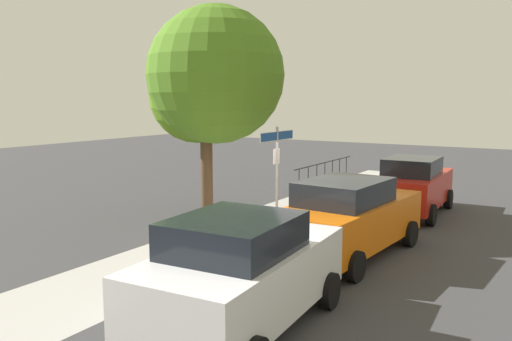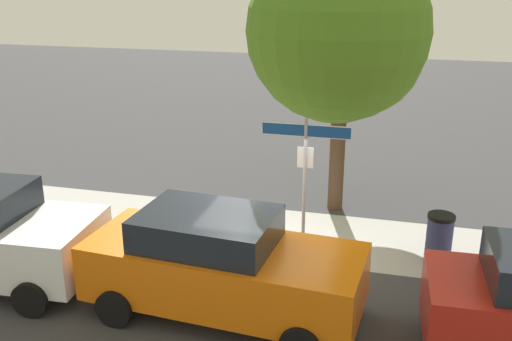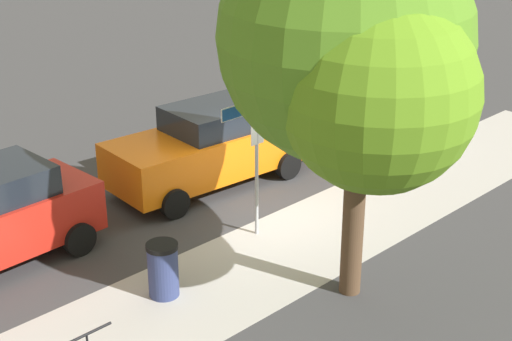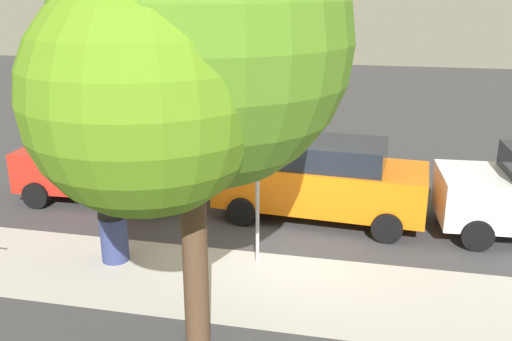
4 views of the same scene
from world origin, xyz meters
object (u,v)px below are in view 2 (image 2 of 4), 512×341
object	(u,v)px
car_orange	(221,265)
trash_bin	(439,237)
street_sign	(305,157)
shade_tree	(342,33)

from	to	relation	value
car_orange	trash_bin	distance (m)	4.74
trash_bin	street_sign	bearing A→B (deg)	-169.54
street_sign	trash_bin	size ratio (longest dim) A/B	2.97
car_orange	trash_bin	xyz separation A→B (m)	(3.67, 2.96, -0.43)
shade_tree	trash_bin	size ratio (longest dim) A/B	6.47
trash_bin	shade_tree	bearing A→B (deg)	141.64
street_sign	trash_bin	xyz separation A→B (m)	(2.70, 0.50, -1.63)
street_sign	shade_tree	xyz separation A→B (m)	(0.34, 2.37, 2.16)
shade_tree	trash_bin	distance (m)	4.84
car_orange	trash_bin	world-z (taller)	car_orange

